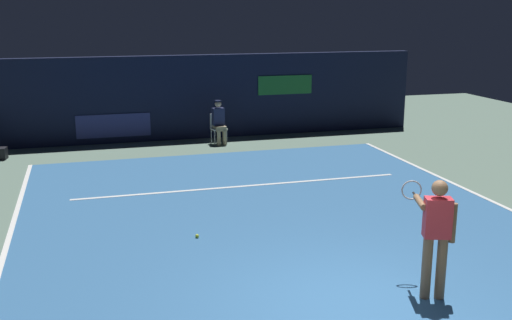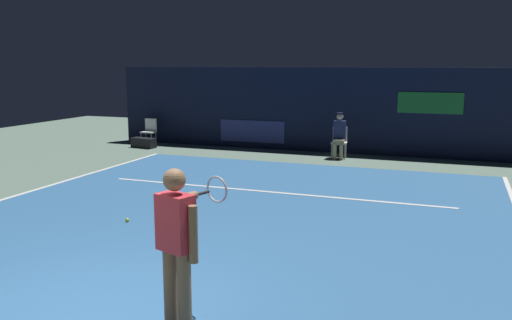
{
  "view_description": "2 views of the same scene",
  "coord_description": "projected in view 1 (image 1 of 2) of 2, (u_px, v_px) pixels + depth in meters",
  "views": [
    {
      "loc": [
        -3.38,
        -6.95,
        3.96
      ],
      "look_at": [
        0.11,
        5.33,
        0.82
      ],
      "focal_mm": 43.03,
      "sensor_mm": 36.0,
      "label": 1
    },
    {
      "loc": [
        3.65,
        -4.42,
        2.71
      ],
      "look_at": [
        -0.18,
        5.79,
        0.75
      ],
      "focal_mm": 37.77,
      "sensor_mm": 36.0,
      "label": 2
    }
  ],
  "objects": [
    {
      "name": "line_service",
      "position": [
        242.0,
        186.0,
        14.04
      ],
      "size": [
        7.58,
        0.1,
        0.01
      ],
      "primitive_type": "cube",
      "color": "white",
      "rests_on": "court_surface"
    },
    {
      "name": "ground_plane",
      "position": [
        265.0,
        212.0,
        12.32
      ],
      "size": [
        29.06,
        29.06,
        0.0
      ],
      "primitive_type": "plane",
      "color": "slate"
    },
    {
      "name": "line_sideline_left",
      "position": [
        472.0,
        192.0,
        13.6
      ],
      "size": [
        0.1,
        10.55,
        0.01
      ],
      "primitive_type": "cube",
      "color": "white",
      "rests_on": "court_surface"
    },
    {
      "name": "line_sideline_right",
      "position": [
        10.0,
        234.0,
        11.04
      ],
      "size": [
        0.1,
        10.55,
        0.01
      ],
      "primitive_type": "cube",
      "color": "white",
      "rests_on": "court_surface"
    },
    {
      "name": "line_judge_on_chair",
      "position": [
        219.0,
        122.0,
        18.37
      ],
      "size": [
        0.48,
        0.56,
        1.32
      ],
      "color": "white",
      "rests_on": "ground"
    },
    {
      "name": "tennis_player",
      "position": [
        436.0,
        232.0,
        8.43
      ],
      "size": [
        0.5,
        1.04,
        1.73
      ],
      "color": "#8C6647",
      "rests_on": "ground"
    },
    {
      "name": "back_wall",
      "position": [
        195.0,
        97.0,
        19.11
      ],
      "size": [
        14.5,
        0.33,
        2.6
      ],
      "color": "#141933",
      "rests_on": "ground"
    },
    {
      "name": "court_surface",
      "position": [
        265.0,
        211.0,
        12.32
      ],
      "size": [
        9.71,
        10.55,
        0.01
      ],
      "primitive_type": "cube",
      "color": "#336699",
      "rests_on": "ground"
    },
    {
      "name": "tennis_ball",
      "position": [
        197.0,
        236.0,
        10.88
      ],
      "size": [
        0.07,
        0.07,
        0.07
      ],
      "primitive_type": "sphere",
      "color": "#CCE033",
      "rests_on": "court_surface"
    }
  ]
}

